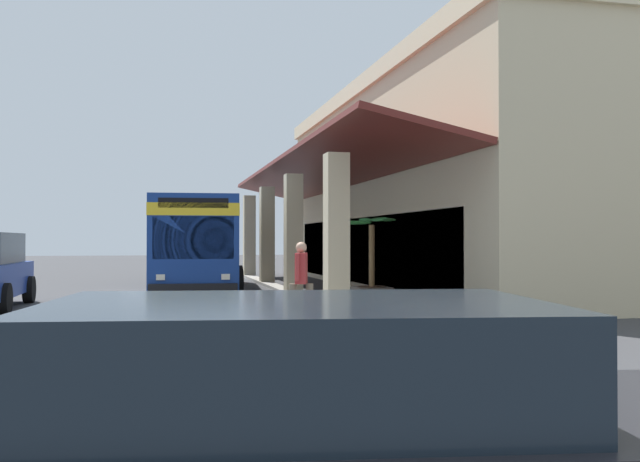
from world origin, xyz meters
TOP-DOWN VIEW (x-y plane):
  - ground at (0.00, 8.00)m, footprint 120.00×120.00m
  - curb_strip at (-0.30, 4.20)m, footprint 26.80×0.50m
  - plaza_building at (-0.30, 13.83)m, footprint 22.63×16.78m
  - transit_bus at (-0.59, 1.39)m, footprint 11.37×3.44m
  - parked_sedan_charcoal at (21.32, 0.79)m, footprint 2.85×4.61m
  - pedestrian at (10.28, 2.93)m, footprint 0.63×0.53m
  - potted_palm at (6.36, 5.70)m, footprint 2.05×1.90m

SIDE VIEW (x-z plane):
  - ground at x=0.00m, z-range 0.00..0.00m
  - curb_strip at x=-0.30m, z-range 0.00..0.12m
  - potted_palm at x=6.36m, z-range -0.64..1.79m
  - parked_sedan_charcoal at x=21.32m, z-range 0.02..1.49m
  - pedestrian at x=10.28m, z-range 0.11..1.85m
  - transit_bus at x=-0.59m, z-range 0.18..3.52m
  - plaza_building at x=-0.30m, z-range 0.00..7.73m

